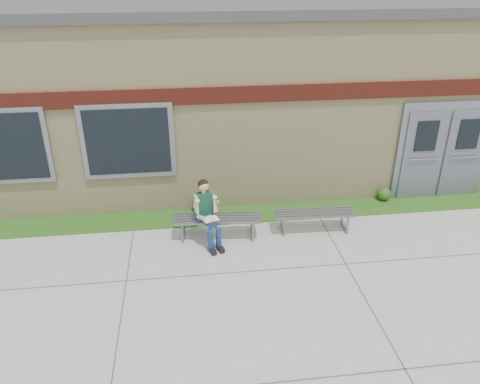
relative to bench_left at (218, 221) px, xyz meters
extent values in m
plane|color=#9E9E99|center=(1.27, -1.77, -0.35)|extent=(80.00, 80.00, 0.00)
cube|color=#2D5516|center=(1.27, 0.83, -0.34)|extent=(16.00, 0.80, 0.02)
cube|color=beige|center=(1.27, 4.23, 1.65)|extent=(16.00, 6.00, 4.00)
cube|color=#3F3F42|center=(1.27, 4.23, 3.75)|extent=(16.20, 6.20, 0.20)
cube|color=maroon|center=(1.27, 1.20, 2.25)|extent=(16.00, 0.06, 0.35)
cube|color=slate|center=(-4.23, 1.19, 1.35)|extent=(1.90, 0.08, 1.60)
cube|color=black|center=(-4.23, 1.15, 1.35)|extent=(1.70, 0.04, 1.40)
cube|color=slate|center=(-1.73, 1.19, 1.35)|extent=(1.90, 0.08, 1.60)
cube|color=black|center=(-1.73, 1.15, 1.35)|extent=(1.70, 0.04, 1.40)
cube|color=slate|center=(5.27, 1.19, 0.80)|extent=(2.20, 0.08, 2.30)
cube|color=slate|center=(4.77, 1.14, 0.70)|extent=(0.92, 0.06, 2.10)
cube|color=slate|center=(5.77, 1.14, 0.70)|extent=(0.92, 0.06, 2.10)
cube|color=slate|center=(0.00, 0.00, 0.09)|extent=(1.78, 0.65, 0.03)
cube|color=slate|center=(-0.70, 0.00, -0.15)|extent=(0.09, 0.49, 0.40)
cube|color=slate|center=(0.70, 0.00, -0.15)|extent=(0.09, 0.49, 0.40)
cube|color=slate|center=(2.00, 0.00, 0.06)|extent=(1.65, 0.53, 0.03)
cube|color=slate|center=(1.35, 0.00, -0.16)|extent=(0.06, 0.46, 0.37)
cube|color=slate|center=(2.65, 0.00, -0.16)|extent=(0.06, 0.46, 0.37)
cube|color=navy|center=(-0.26, -0.05, 0.18)|extent=(0.38, 0.32, 0.15)
cube|color=#0F391F|center=(-0.26, -0.07, 0.47)|extent=(0.35, 0.27, 0.43)
sphere|color=#D9AE77|center=(-0.26, -0.08, 0.85)|extent=(0.25, 0.25, 0.20)
sphere|color=black|center=(-0.26, -0.06, 0.87)|extent=(0.26, 0.26, 0.21)
cylinder|color=navy|center=(-0.27, -0.31, 0.20)|extent=(0.26, 0.42, 0.14)
cylinder|color=navy|center=(-0.11, -0.25, 0.20)|extent=(0.26, 0.42, 0.14)
cylinder|color=navy|center=(-0.18, -0.52, -0.11)|extent=(0.11, 0.11, 0.47)
cylinder|color=navy|center=(-0.02, -0.46, -0.11)|extent=(0.11, 0.11, 0.47)
cube|color=black|center=(-0.16, -0.58, -0.30)|extent=(0.17, 0.26, 0.09)
cube|color=black|center=(0.00, -0.53, -0.30)|extent=(0.17, 0.26, 0.09)
cylinder|color=#D9AE77|center=(-0.41, -0.18, 0.53)|extent=(0.15, 0.23, 0.25)
cylinder|color=#D9AE77|center=(-0.07, -0.06, 0.53)|extent=(0.15, 0.23, 0.25)
cube|color=white|center=(-0.15, -0.39, 0.29)|extent=(0.34, 0.29, 0.01)
cube|color=#DA525A|center=(-0.15, -0.39, 0.28)|extent=(0.35, 0.30, 0.01)
sphere|color=#54AC2D|center=(0.00, -0.18, 0.54)|extent=(0.08, 0.08, 0.08)
sphere|color=#2D5516|center=(-0.32, 1.08, -0.17)|extent=(0.31, 0.31, 0.31)
sphere|color=#2D5516|center=(3.97, 1.08, -0.18)|extent=(0.31, 0.31, 0.31)
camera|label=1|loc=(-0.58, -8.12, 4.73)|focal=35.00mm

